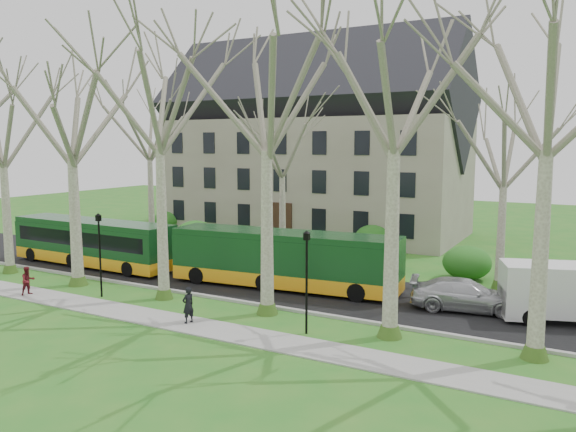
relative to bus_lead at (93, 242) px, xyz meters
The scene contains 15 objects.
ground 12.84m from the bus_lead, 18.44° to the right, with size 120.00×120.00×0.00m, color #267220.
sidewalk 13.82m from the bus_lead, 28.38° to the right, with size 70.00×2.00×0.06m, color gray.
road 12.27m from the bus_lead, ahead, with size 80.00×8.00×0.06m, color black.
curb 12.44m from the bus_lead, 11.82° to the right, with size 80.00×0.25×0.14m, color #A5A39E.
building 21.86m from the bus_lead, 73.06° to the left, with size 26.50×12.20×16.00m.
tree_row_verge 13.75m from the bus_lead, 17.15° to the right, with size 49.00×7.00×14.00m.
tree_row_far 13.55m from the bus_lead, 32.97° to the left, with size 33.00×7.00×12.00m.
lamp_row 13.12m from the bus_lead, 22.59° to the right, with size 36.22×0.22×4.30m.
hedges 12.44m from the bus_lead, 53.36° to the left, with size 30.60×8.60×2.00m.
bus_lead is the anchor object (origin of this frame).
bus_follow 13.68m from the bus_lead, ahead, with size 12.81×2.67×3.20m, color #113D1A, non-canonical shape.
sedan 23.36m from the bus_lead, ahead, with size 2.08×5.13×1.49m, color #B0B1B5.
van_a 27.84m from the bus_lead, ahead, with size 5.90×2.15×2.57m, color silver, non-canonical shape.
pedestrian_a 14.45m from the bus_lead, 26.40° to the right, with size 0.59×0.39×1.63m, color black.
pedestrian_b 7.24m from the bus_lead, 69.28° to the right, with size 0.73×0.57×1.49m, color maroon.
Camera 1 is at (16.26, -21.38, 7.96)m, focal length 35.00 mm.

